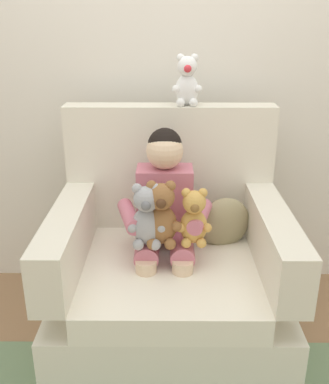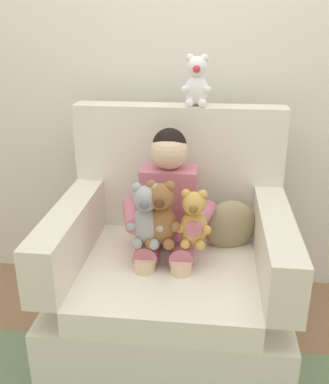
# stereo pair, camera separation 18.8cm
# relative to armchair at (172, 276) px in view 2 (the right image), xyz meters

# --- Properties ---
(ground_plane) EXTENTS (8.00, 8.00, 0.00)m
(ground_plane) POSITION_rel_armchair_xyz_m (0.00, -0.05, -0.35)
(ground_plane) COLOR #936D4C
(back_wall) EXTENTS (6.00, 0.10, 2.60)m
(back_wall) POSITION_rel_armchair_xyz_m (0.00, 0.63, 0.95)
(back_wall) COLOR silver
(back_wall) RESTS_ON ground
(armchair) EXTENTS (1.05, 0.92, 1.12)m
(armchair) POSITION_rel_armchair_xyz_m (0.00, 0.00, 0.00)
(armchair) COLOR silver
(armchair) RESTS_ON ground
(seated_child) EXTENTS (0.45, 0.39, 0.82)m
(seated_child) POSITION_rel_armchair_xyz_m (-0.02, 0.02, 0.34)
(seated_child) COLOR #C66B7F
(seated_child) RESTS_ON armchair
(plush_grey) EXTENTS (0.17, 0.14, 0.29)m
(plush_grey) POSITION_rel_armchair_xyz_m (-0.10, -0.12, 0.37)
(plush_grey) COLOR #9E9EA3
(plush_grey) RESTS_ON armchair
(plush_honey) EXTENTS (0.15, 0.13, 0.26)m
(plush_honey) POSITION_rel_armchair_xyz_m (0.10, -0.11, 0.35)
(plush_honey) COLOR gold
(plush_honey) RESTS_ON armchair
(plush_brown) EXTENTS (0.18, 0.14, 0.30)m
(plush_brown) POSITION_rel_armchair_xyz_m (-0.04, -0.12, 0.37)
(plush_brown) COLOR brown
(plush_brown) RESTS_ON armchair
(plush_white_on_backrest) EXTENTS (0.15, 0.12, 0.25)m
(plush_white_on_backrest) POSITION_rel_armchair_xyz_m (0.08, 0.33, 0.88)
(plush_white_on_backrest) COLOR white
(plush_white_on_backrest) RESTS_ON armchair
(throw_pillow) EXTENTS (0.28, 0.18, 0.26)m
(throw_pillow) POSITION_rel_armchair_xyz_m (0.27, 0.12, 0.22)
(throw_pillow) COLOR #998C66
(throw_pillow) RESTS_ON armchair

